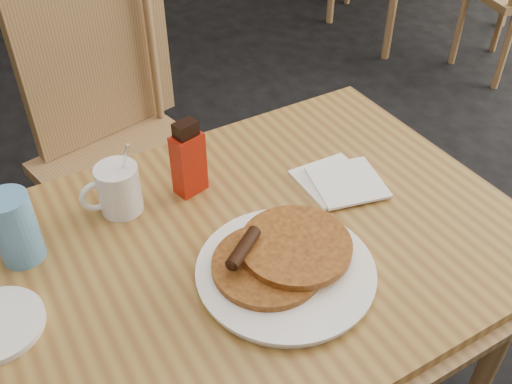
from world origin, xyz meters
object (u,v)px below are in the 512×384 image
pancake_plate (284,266)px  blue_tumbler (15,228)px  coffee_mug (118,189)px  main_table (236,262)px  chair_main_far (117,120)px  syrup_bottle (188,160)px

pancake_plate → blue_tumbler: 0.48m
coffee_mug → main_table: bearing=-63.2°
blue_tumbler → chair_main_far: bearing=59.3°
main_table → blue_tumbler: 0.41m
chair_main_far → coffee_mug: chair_main_far is taller
pancake_plate → coffee_mug: size_ratio=2.00×
chair_main_far → coffee_mug: bearing=-119.3°
syrup_bottle → blue_tumbler: (-0.35, -0.03, -0.01)m
chair_main_far → blue_tumbler: (-0.34, -0.58, 0.20)m
pancake_plate → blue_tumbler: (-0.40, 0.27, 0.05)m
chair_main_far → pancake_plate: (0.06, -0.84, 0.15)m
main_table → blue_tumbler: (-0.35, 0.16, 0.11)m
blue_tumbler → main_table: bearing=-24.8°
pancake_plate → syrup_bottle: 0.30m
chair_main_far → syrup_bottle: bearing=-103.9°
main_table → blue_tumbler: blue_tumbler is taller
chair_main_far → main_table: bearing=-103.4°
main_table → chair_main_far: size_ratio=1.15×
chair_main_far → pancake_plate: bearing=-100.6°
main_table → coffee_mug: coffee_mug is taller
coffee_mug → blue_tumbler: 0.20m
main_table → pancake_plate: (0.04, -0.10, 0.06)m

